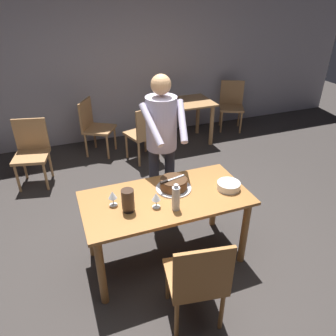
{
  "coord_description": "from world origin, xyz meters",
  "views": [
    {
      "loc": [
        -0.85,
        -2.28,
        2.43
      ],
      "look_at": [
        0.12,
        0.25,
        0.9
      ],
      "focal_mm": 34.19,
      "sensor_mm": 36.0,
      "label": 1
    }
  ],
  "objects_px": {
    "person_cutting_cake": "(162,137)",
    "background_chair_3": "(144,132)",
    "cake_on_platter": "(174,184)",
    "background_chair_0": "(95,125)",
    "main_dining_table": "(166,208)",
    "background_chair_2": "(32,150)",
    "background_table": "(183,111)",
    "water_bottle": "(176,198)",
    "chair_near_side": "(197,279)",
    "cake_knife": "(167,181)",
    "wine_glass_near": "(112,195)",
    "hurricane_lamp": "(128,200)",
    "background_chair_1": "(231,104)",
    "plate_stack": "(229,186)",
    "wine_glass_far": "(156,197)"
  },
  "relations": [
    {
      "from": "person_cutting_cake",
      "to": "background_chair_3",
      "type": "bearing_deg",
      "value": 80.39
    },
    {
      "from": "background_table",
      "to": "background_chair_3",
      "type": "height_order",
      "value": "background_chair_3"
    },
    {
      "from": "cake_knife",
      "to": "main_dining_table",
      "type": "bearing_deg",
      "value": -118.3
    },
    {
      "from": "background_chair_1",
      "to": "plate_stack",
      "type": "bearing_deg",
      "value": -121.55
    },
    {
      "from": "person_cutting_cake",
      "to": "cake_knife",
      "type": "bearing_deg",
      "value": -104.36
    },
    {
      "from": "plate_stack",
      "to": "hurricane_lamp",
      "type": "bearing_deg",
      "value": 179.79
    },
    {
      "from": "main_dining_table",
      "to": "background_chair_3",
      "type": "relative_size",
      "value": 1.71
    },
    {
      "from": "wine_glass_near",
      "to": "person_cutting_cake",
      "type": "distance_m",
      "value": 0.88
    },
    {
      "from": "chair_near_side",
      "to": "background_chair_0",
      "type": "xyz_separation_m",
      "value": [
        -0.21,
        3.42,
        0.0
      ]
    },
    {
      "from": "main_dining_table",
      "to": "background_chair_3",
      "type": "bearing_deg",
      "value": 78.42
    },
    {
      "from": "wine_glass_near",
      "to": "person_cutting_cake",
      "type": "relative_size",
      "value": 0.08
    },
    {
      "from": "hurricane_lamp",
      "to": "chair_near_side",
      "type": "bearing_deg",
      "value": -63.05
    },
    {
      "from": "hurricane_lamp",
      "to": "background_chair_0",
      "type": "height_order",
      "value": "hurricane_lamp"
    },
    {
      "from": "hurricane_lamp",
      "to": "background_chair_2",
      "type": "bearing_deg",
      "value": 111.06
    },
    {
      "from": "main_dining_table",
      "to": "background_chair_3",
      "type": "height_order",
      "value": "background_chair_3"
    },
    {
      "from": "chair_near_side",
      "to": "person_cutting_cake",
      "type": "bearing_deg",
      "value": 81.4
    },
    {
      "from": "cake_on_platter",
      "to": "wine_glass_far",
      "type": "distance_m",
      "value": 0.33
    },
    {
      "from": "plate_stack",
      "to": "person_cutting_cake",
      "type": "xyz_separation_m",
      "value": [
        -0.43,
        0.68,
        0.29
      ]
    },
    {
      "from": "plate_stack",
      "to": "background_chair_2",
      "type": "bearing_deg",
      "value": 130.09
    },
    {
      "from": "plate_stack",
      "to": "hurricane_lamp",
      "type": "height_order",
      "value": "hurricane_lamp"
    },
    {
      "from": "wine_glass_far",
      "to": "background_chair_2",
      "type": "relative_size",
      "value": 0.16
    },
    {
      "from": "background_chair_1",
      "to": "background_chair_3",
      "type": "relative_size",
      "value": 1.0
    },
    {
      "from": "main_dining_table",
      "to": "water_bottle",
      "type": "distance_m",
      "value": 0.31
    },
    {
      "from": "cake_on_platter",
      "to": "background_chair_2",
      "type": "relative_size",
      "value": 0.38
    },
    {
      "from": "cake_on_platter",
      "to": "water_bottle",
      "type": "height_order",
      "value": "water_bottle"
    },
    {
      "from": "cake_on_platter",
      "to": "background_chair_3",
      "type": "bearing_deg",
      "value": 81.01
    },
    {
      "from": "water_bottle",
      "to": "background_chair_0",
      "type": "height_order",
      "value": "water_bottle"
    },
    {
      "from": "cake_knife",
      "to": "wine_glass_far",
      "type": "height_order",
      "value": "wine_glass_far"
    },
    {
      "from": "main_dining_table",
      "to": "chair_near_side",
      "type": "bearing_deg",
      "value": -92.17
    },
    {
      "from": "cake_on_platter",
      "to": "cake_knife",
      "type": "xyz_separation_m",
      "value": [
        -0.07,
        -0.02,
        0.06
      ]
    },
    {
      "from": "water_bottle",
      "to": "background_chair_0",
      "type": "xyz_separation_m",
      "value": [
        -0.25,
        2.87,
        -0.37
      ]
    },
    {
      "from": "water_bottle",
      "to": "person_cutting_cake",
      "type": "relative_size",
      "value": 0.15
    },
    {
      "from": "cake_on_platter",
      "to": "chair_near_side",
      "type": "bearing_deg",
      "value": -99.48
    },
    {
      "from": "hurricane_lamp",
      "to": "background_chair_2",
      "type": "distance_m",
      "value": 2.32
    },
    {
      "from": "background_table",
      "to": "person_cutting_cake",
      "type": "bearing_deg",
      "value": -119.07
    },
    {
      "from": "wine_glass_far",
      "to": "water_bottle",
      "type": "height_order",
      "value": "water_bottle"
    },
    {
      "from": "cake_knife",
      "to": "hurricane_lamp",
      "type": "height_order",
      "value": "hurricane_lamp"
    },
    {
      "from": "cake_on_platter",
      "to": "background_chair_0",
      "type": "height_order",
      "value": "background_chair_0"
    },
    {
      "from": "cake_on_platter",
      "to": "background_chair_2",
      "type": "distance_m",
      "value": 2.37
    },
    {
      "from": "cake_on_platter",
      "to": "background_chair_0",
      "type": "distance_m",
      "value": 2.6
    },
    {
      "from": "water_bottle",
      "to": "hurricane_lamp",
      "type": "height_order",
      "value": "water_bottle"
    },
    {
      "from": "background_table",
      "to": "background_chair_3",
      "type": "relative_size",
      "value": 1.11
    },
    {
      "from": "plate_stack",
      "to": "water_bottle",
      "type": "height_order",
      "value": "water_bottle"
    },
    {
      "from": "water_bottle",
      "to": "background_chair_3",
      "type": "relative_size",
      "value": 0.28
    },
    {
      "from": "wine_glass_near",
      "to": "hurricane_lamp",
      "type": "bearing_deg",
      "value": -50.92
    },
    {
      "from": "water_bottle",
      "to": "hurricane_lamp",
      "type": "distance_m",
      "value": 0.41
    },
    {
      "from": "background_chair_0",
      "to": "background_chair_2",
      "type": "distance_m",
      "value": 1.13
    },
    {
      "from": "cake_knife",
      "to": "wine_glass_near",
      "type": "relative_size",
      "value": 1.86
    },
    {
      "from": "plate_stack",
      "to": "water_bottle",
      "type": "xyz_separation_m",
      "value": [
        -0.59,
        -0.12,
        0.08
      ]
    },
    {
      "from": "cake_knife",
      "to": "background_table",
      "type": "relative_size",
      "value": 0.27
    }
  ]
}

